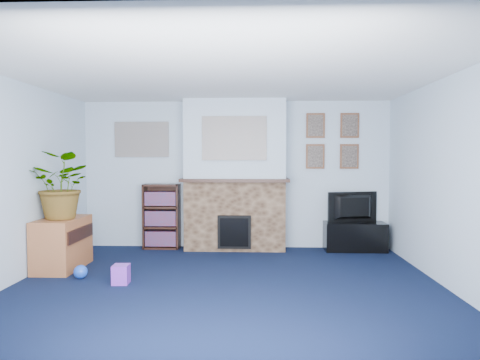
{
  "coord_description": "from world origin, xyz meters",
  "views": [
    {
      "loc": [
        0.34,
        -4.77,
        1.48
      ],
      "look_at": [
        0.13,
        0.77,
        1.19
      ],
      "focal_mm": 32.0,
      "sensor_mm": 36.0,
      "label": 1
    }
  ],
  "objects_px": {
    "tv_stand": "(355,237)",
    "television": "(355,207)",
    "bookshelf": "(162,218)",
    "sideboard": "(62,243)"
  },
  "relations": [
    {
      "from": "tv_stand",
      "to": "television",
      "type": "distance_m",
      "value": 0.47
    },
    {
      "from": "bookshelf",
      "to": "sideboard",
      "type": "xyz_separation_m",
      "value": [
        -1.04,
        -1.34,
        -0.15
      ]
    },
    {
      "from": "television",
      "to": "sideboard",
      "type": "xyz_separation_m",
      "value": [
        -4.15,
        -1.28,
        -0.34
      ]
    },
    {
      "from": "television",
      "to": "bookshelf",
      "type": "bearing_deg",
      "value": -15.59
    },
    {
      "from": "sideboard",
      "to": "bookshelf",
      "type": "bearing_deg",
      "value": 52.18
    },
    {
      "from": "tv_stand",
      "to": "sideboard",
      "type": "relative_size",
      "value": 1.1
    },
    {
      "from": "television",
      "to": "bookshelf",
      "type": "distance_m",
      "value": 3.12
    },
    {
      "from": "tv_stand",
      "to": "television",
      "type": "height_order",
      "value": "television"
    },
    {
      "from": "tv_stand",
      "to": "bookshelf",
      "type": "xyz_separation_m",
      "value": [
        -3.11,
        0.08,
        0.28
      ]
    },
    {
      "from": "bookshelf",
      "to": "sideboard",
      "type": "bearing_deg",
      "value": -127.82
    }
  ]
}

